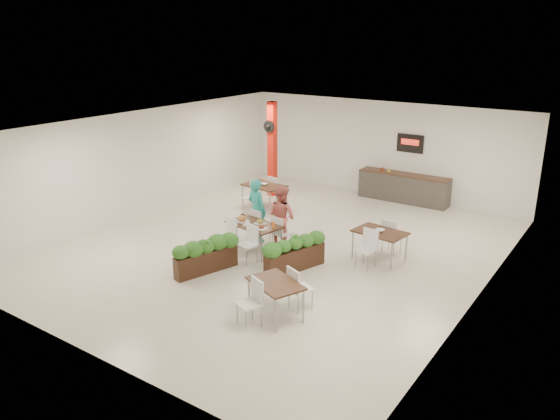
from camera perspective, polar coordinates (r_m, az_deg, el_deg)
The scene contains 12 objects.
ground at distance 14.30m, azimuth 0.24°, elevation -3.94°, with size 12.00×12.00×0.00m, color beige.
room_shell at distance 13.68m, azimuth 0.25°, elevation 3.87°, with size 10.10×12.10×3.22m.
red_column at distance 18.46m, azimuth -0.83°, elevation 6.47°, with size 0.40×0.41×3.20m.
service_counter at distance 18.48m, azimuth 12.78°, elevation 2.36°, with size 3.00×0.64×2.20m.
main_table at distance 13.86m, azimuth -2.76°, elevation -1.89°, with size 1.53×1.82×0.92m.
diner_man at distance 14.50m, azimuth -2.44°, elevation -0.04°, with size 0.62×0.41×1.71m, color teal.
diner_woman at distance 14.07m, azimuth 0.17°, elevation -0.72°, with size 0.81×0.63×1.66m, color #D5665F.
planter_left at distance 12.82m, azimuth -7.75°, elevation -4.48°, with size 0.78×1.64×0.88m.
planter_right at distance 12.80m, azimuth 1.57°, elevation -4.35°, with size 0.80×1.69×0.91m.
side_table_a at distance 17.35m, azimuth -1.68°, elevation 2.29°, with size 1.41×1.66×0.92m.
side_table_b at distance 13.54m, azimuth 10.39°, elevation -2.68°, with size 1.31×1.66×0.92m.
side_table_c at distance 10.73m, azimuth -0.47°, elevation -8.19°, with size 1.32×1.66×0.92m.
Camera 1 is at (7.46, -10.96, 5.38)m, focal length 35.00 mm.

